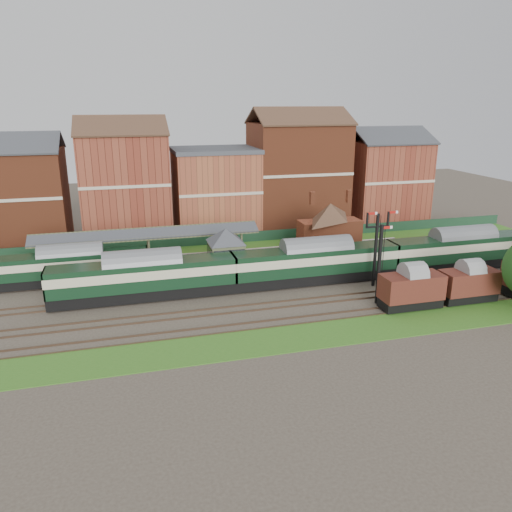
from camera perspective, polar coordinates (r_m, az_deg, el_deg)
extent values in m
plane|color=#473D33|center=(53.51, 0.49, -3.69)|extent=(160.00, 160.00, 0.00)
cube|color=#2D6619|center=(68.24, -3.13, 1.00)|extent=(90.00, 4.50, 0.06)
cube|color=#2D6619|center=(43.04, 4.85, -9.19)|extent=(90.00, 5.00, 0.06)
cube|color=#193823|center=(69.93, -3.48, 2.01)|extent=(90.00, 0.12, 1.50)
cube|color=#2D2D2D|center=(61.38, -6.47, -0.51)|extent=(55.00, 3.40, 1.00)
cube|color=#617452|center=(55.41, -3.40, -1.65)|extent=(3.40, 3.20, 2.40)
cube|color=#464A2E|center=(54.73, -3.44, 0.53)|extent=(3.60, 3.40, 2.00)
pyramid|color=#383A3F|center=(54.24, -3.48, 2.35)|extent=(5.40, 5.40, 1.60)
cube|color=maroon|center=(57.50, 4.42, -1.07)|extent=(3.00, 2.40, 2.20)
cube|color=#4C3323|center=(56.47, 4.68, 0.13)|extent=(3.20, 1.34, 0.79)
cube|color=#4C3323|center=(57.64, 4.24, 0.50)|extent=(3.20, 1.34, 0.79)
cube|color=brown|center=(65.32, 8.36, 2.57)|extent=(8.00, 3.00, 3.50)
pyramid|color=#4C3323|center=(64.66, 8.47, 5.01)|extent=(8.10, 8.10, 2.20)
cube|color=brown|center=(63.61, 6.42, 5.35)|extent=(0.60, 0.60, 1.60)
cube|color=brown|center=(65.58, 10.51, 5.53)|extent=(0.60, 0.60, 1.60)
cube|color=#464A2E|center=(59.51, -22.72, -0.14)|extent=(0.22, 0.22, 3.40)
cube|color=#464A2E|center=(62.87, -2.22, 2.11)|extent=(0.22, 0.22, 3.40)
cube|color=#383A3F|center=(58.79, -12.25, 2.56)|extent=(26.00, 1.99, 0.90)
cube|color=#383A3F|center=(60.63, -12.36, 3.00)|extent=(26.00, 1.99, 0.90)
cube|color=#464A2E|center=(59.61, -12.33, 3.13)|extent=(26.00, 0.20, 0.20)
cube|color=black|center=(54.40, 13.49, 0.62)|extent=(0.25, 0.25, 8.00)
cube|color=black|center=(53.73, 13.69, 3.28)|extent=(2.60, 0.18, 0.18)
cube|color=#B2140F|center=(53.11, 13.18, 4.76)|extent=(1.10, 0.08, 0.25)
cube|color=#B2140F|center=(54.27, 15.43, 4.85)|extent=(1.10, 0.08, 0.25)
cube|color=black|center=(49.72, 13.90, -0.99)|extent=(0.25, 0.25, 8.00)
cube|color=#B2140F|center=(48.98, 14.77, 3.17)|extent=(1.10, 0.08, 0.25)
cube|color=brown|center=(75.59, -26.12, 5.90)|extent=(14.00, 10.00, 13.00)
cube|color=maroon|center=(74.02, -14.71, 7.69)|extent=(12.00, 10.00, 15.00)
cube|color=#9B5232|center=(75.49, -4.65, 7.22)|extent=(12.00, 10.00, 12.00)
cube|color=brown|center=(78.55, 4.79, 9.09)|extent=(14.00, 10.00, 16.00)
cube|color=maroon|center=(85.00, 14.42, 8.21)|extent=(12.00, 10.00, 13.00)
cube|color=black|center=(51.54, -12.61, -4.12)|extent=(18.41, 2.58, 1.12)
cube|color=black|center=(50.89, -12.75, -2.13)|extent=(18.41, 2.86, 2.66)
cube|color=beige|center=(50.79, -12.77, -1.79)|extent=(18.43, 2.90, 0.92)
cube|color=slate|center=(50.43, -12.86, -0.54)|extent=(18.41, 2.86, 0.61)
cube|color=black|center=(55.20, 6.82, -2.35)|extent=(18.41, 2.58, 1.12)
cube|color=black|center=(54.59, 6.89, -0.48)|extent=(18.41, 2.86, 2.66)
cube|color=beige|center=(54.49, 6.90, -0.16)|extent=(18.43, 2.90, 0.92)
cube|color=slate|center=(54.16, 6.94, 1.01)|extent=(18.41, 2.86, 0.61)
cube|color=black|center=(64.14, 22.28, -0.74)|extent=(18.41, 2.58, 1.12)
cube|color=black|center=(63.62, 22.47, 0.88)|extent=(18.41, 2.86, 2.66)
cube|color=beige|center=(63.54, 22.50, 1.16)|extent=(18.43, 2.90, 0.92)
cube|color=slate|center=(63.25, 22.62, 2.17)|extent=(18.41, 2.86, 0.61)
cube|color=black|center=(57.95, -20.13, -2.43)|extent=(16.18, 2.27, 0.99)
cube|color=black|center=(57.44, -20.30, -0.87)|extent=(16.18, 2.52, 2.34)
cube|color=beige|center=(57.36, -20.33, -0.60)|extent=(16.20, 2.56, 0.81)
cube|color=slate|center=(57.07, -20.43, 0.38)|extent=(16.18, 2.52, 0.54)
cube|color=black|center=(50.49, 17.19, -5.09)|extent=(5.95, 2.19, 0.89)
cube|color=#4F1B16|center=(49.91, 17.36, -3.36)|extent=(5.95, 2.58, 2.38)
cube|color=gray|center=(49.48, 17.49, -1.94)|extent=(5.95, 2.58, 0.44)
cube|color=black|center=(54.07, 22.96, -4.25)|extent=(5.67, 2.09, 0.85)
cube|color=#4F1B16|center=(53.55, 23.15, -2.70)|extent=(5.67, 2.46, 2.27)
cube|color=gray|center=(53.16, 23.31, -1.43)|extent=(5.67, 2.46, 0.42)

